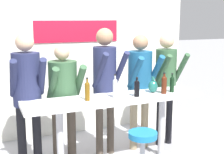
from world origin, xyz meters
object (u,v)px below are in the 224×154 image
Objects in this scene: tasting_table at (114,109)px; person_center at (140,79)px; person_left at (63,90)px; person_far_left at (27,86)px; wine_bottle_4 at (172,83)px; bar_stool at (143,150)px; decorative_vase at (153,86)px; wine_bottle_2 at (115,87)px; person_center_right at (166,76)px; wine_bottle_3 at (87,90)px; wine_bottle_0 at (137,87)px; wine_bottle_1 at (164,84)px; person_center_left at (105,77)px.

tasting_table is 1.36× the size of person_center.
tasting_table is 0.77m from person_left.
person_far_left is 1.96m from wine_bottle_4.
bar_stool is 0.96m from decorative_vase.
bar_stool is 0.85m from wine_bottle_2.
person_center_right is 0.58m from decorative_vase.
wine_bottle_3 is at bearing 135.90° from bar_stool.
wine_bottle_4 is (-0.19, -0.45, -0.02)m from person_center_right.
person_far_left reaches higher than decorative_vase.
decorative_vase is at bearing 161.33° from wine_bottle_4.
wine_bottle_2 is (1.04, -0.46, -0.02)m from person_far_left.
decorative_vase is (-0.00, -0.38, -0.03)m from person_center.
wine_bottle_0 is at bearing -39.49° from person_left.
wine_bottle_0 is 0.42m from wine_bottle_1.
wine_bottle_0 is at bearing 72.29° from bar_stool.
person_far_left is 2.09m from person_center_right.
wine_bottle_4 is at bearing 3.32° from wine_bottle_0.
wine_bottle_4 is at bearing 34.15° from bar_stool.
person_center_right is at bearing 20.43° from tasting_table.
wine_bottle_3 reaches higher than wine_bottle_4.
wine_bottle_4 is (0.25, -0.47, 0.00)m from person_center.
person_center is 0.99× the size of person_center_right.
tasting_table is at bearing -19.63° from person_far_left.
tasting_table is 1.45× the size of person_left.
wine_bottle_3 is at bearing -158.26° from person_center.
person_center_right is at bearing 67.15° from wine_bottle_4.
person_left reaches higher than wine_bottle_2.
person_left is 0.77m from wine_bottle_2.
wine_bottle_2 is at bearing -102.44° from tasting_table.
bar_stool is 1.20m from person_center_left.
person_left is 1.24m from decorative_vase.
wine_bottle_3 is at bearing -173.90° from tasting_table.
wine_bottle_2 is at bearing -173.19° from decorative_vase.
wine_bottle_4 is at bearing -35.54° from person_center_left.
tasting_table is at bearing 104.08° from bar_stool.
wine_bottle_2 is (-0.15, 0.49, 0.68)m from bar_stool.
person_left is at bearing 164.83° from person_center_left.
wine_bottle_4 is (0.56, 0.03, 0.00)m from wine_bottle_0.
tasting_table is 3.63× the size of bar_stool.
person_far_left is at bearing 166.90° from decorative_vase.
tasting_table is 0.49m from wine_bottle_3.
person_center_right is (0.90, 0.93, 0.68)m from bar_stool.
wine_bottle_3 reaches higher than decorative_vase.
wine_bottle_0 is (-0.75, -0.48, -0.02)m from person_center_right.
bar_stool is 1.08m from wine_bottle_4.
wine_bottle_3 is 0.98m from decorative_vase.
decorative_vase is (1.15, -0.46, 0.05)m from person_left.
person_center reaches higher than bar_stool.
person_center reaches higher than wine_bottle_0.
wine_bottle_2 is at bearing -101.09° from person_center_left.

